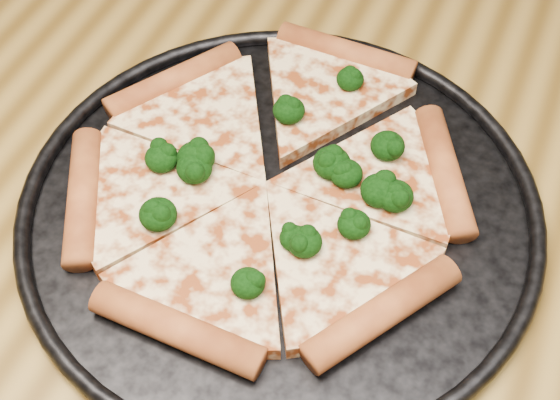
% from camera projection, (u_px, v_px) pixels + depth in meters
% --- Properties ---
extents(dining_table, '(1.20, 0.90, 0.75)m').
position_uv_depth(dining_table, '(278.00, 266.00, 0.67)').
color(dining_table, olive).
rests_on(dining_table, ground).
extents(pizza_pan, '(0.38, 0.38, 0.02)m').
position_uv_depth(pizza_pan, '(280.00, 207.00, 0.58)').
color(pizza_pan, black).
rests_on(pizza_pan, dining_table).
extents(pizza, '(0.31, 0.32, 0.02)m').
position_uv_depth(pizza, '(268.00, 180.00, 0.59)').
color(pizza, '#F9D898').
rests_on(pizza, pizza_pan).
extents(broccoli_florets, '(0.19, 0.23, 0.02)m').
position_uv_depth(broccoli_florets, '(290.00, 178.00, 0.58)').
color(broccoli_florets, black).
rests_on(broccoli_florets, pizza).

